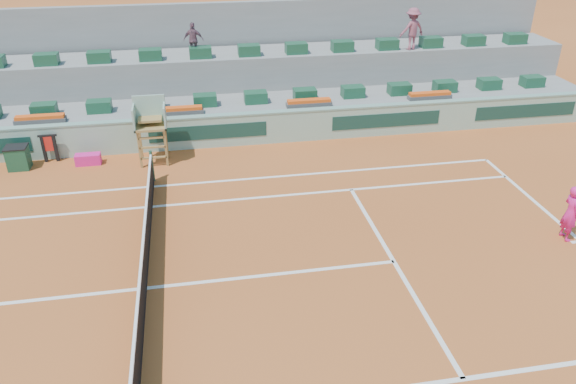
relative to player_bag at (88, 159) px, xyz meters
name	(u,v)px	position (x,y,z in m)	size (l,w,h in m)	color
ground	(146,288)	(2.34, -7.67, -0.19)	(90.00, 90.00, 0.00)	#A64E20
seating_tier_lower	(156,115)	(2.34, 3.03, 0.41)	(36.00, 4.00, 1.20)	gray
seating_tier_upper	(155,86)	(2.34, 4.63, 1.11)	(36.00, 2.40, 2.60)	gray
stadium_back_wall	(154,56)	(2.34, 6.23, 2.01)	(36.00, 0.40, 4.40)	gray
player_bag	(88,159)	(0.00, 0.00, 0.00)	(0.88, 0.39, 0.39)	#EC1E89
spectator_mid	(194,40)	(4.10, 4.19, 3.10)	(0.82, 0.34, 1.39)	#734D5C
spectator_right	(412,29)	(13.32, 3.81, 3.28)	(1.13, 0.65, 1.74)	#8F4756
court_lines	(146,288)	(2.34, -7.67, -0.19)	(23.89, 11.09, 0.01)	white
tennis_net	(144,271)	(2.34, -7.67, 0.33)	(0.10, 11.97, 1.10)	black
advertising_hoarding	(155,135)	(2.36, 0.83, 0.44)	(36.00, 0.34, 1.26)	#8FB4A0
umpire_chair	(150,121)	(2.34, -0.17, 1.35)	(1.10, 0.90, 2.40)	olive
seat_row_lower	(153,103)	(2.34, 2.13, 1.23)	(32.90, 0.60, 0.44)	#184A2F
seat_row_upper	(151,55)	(2.34, 4.03, 2.63)	(32.90, 0.60, 0.44)	#184A2F
flower_planters	(111,115)	(0.84, 1.33, 1.14)	(26.80, 0.36, 0.28)	#4B4B4B
drink_cooler_a	(18,158)	(-2.33, 0.06, 0.23)	(0.74, 0.64, 0.84)	#17452C
towel_rack	(49,146)	(-1.34, 0.49, 0.41)	(0.65, 0.11, 1.03)	black
tennis_player	(571,213)	(13.86, -7.42, 0.64)	(0.40, 0.86, 2.28)	#EC1E89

